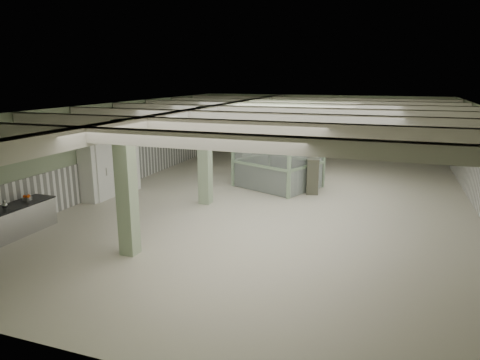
% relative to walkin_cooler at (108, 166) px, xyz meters
% --- Properties ---
extents(floor, '(20.00, 20.00, 0.00)m').
position_rel_walkin_cooler_xyz_m(floor, '(6.62, 1.24, -1.21)').
color(floor, beige).
rests_on(floor, ground).
extents(ceiling, '(14.00, 20.00, 0.02)m').
position_rel_walkin_cooler_xyz_m(ceiling, '(6.62, 1.24, 2.39)').
color(ceiling, silver).
rests_on(ceiling, wall_back).
extents(wall_back, '(14.00, 0.02, 3.60)m').
position_rel_walkin_cooler_xyz_m(wall_back, '(6.62, 11.24, 0.59)').
color(wall_back, '#92A281').
rests_on(wall_back, floor).
extents(wall_front, '(14.00, 0.02, 3.60)m').
position_rel_walkin_cooler_xyz_m(wall_front, '(6.62, -8.76, 0.59)').
color(wall_front, '#92A281').
rests_on(wall_front, floor).
extents(wall_left, '(0.02, 20.00, 3.60)m').
position_rel_walkin_cooler_xyz_m(wall_left, '(-0.38, 1.24, 0.59)').
color(wall_left, '#92A281').
rests_on(wall_left, floor).
extents(wainscot_left, '(0.05, 19.90, 1.50)m').
position_rel_walkin_cooler_xyz_m(wainscot_left, '(-0.35, 1.24, -0.46)').
color(wainscot_left, white).
rests_on(wainscot_left, floor).
extents(wainscot_back, '(13.90, 0.05, 1.50)m').
position_rel_walkin_cooler_xyz_m(wainscot_back, '(6.62, 11.21, -0.46)').
color(wainscot_back, white).
rests_on(wainscot_back, floor).
extents(girder, '(0.45, 19.90, 0.40)m').
position_rel_walkin_cooler_xyz_m(girder, '(4.12, 1.24, 2.17)').
color(girder, beige).
rests_on(girder, ceiling).
extents(beam_a, '(13.90, 0.35, 0.32)m').
position_rel_walkin_cooler_xyz_m(beam_a, '(6.62, -6.26, 2.21)').
color(beam_a, beige).
rests_on(beam_a, ceiling).
extents(beam_b, '(13.90, 0.35, 0.32)m').
position_rel_walkin_cooler_xyz_m(beam_b, '(6.62, -3.76, 2.21)').
color(beam_b, beige).
rests_on(beam_b, ceiling).
extents(beam_c, '(13.90, 0.35, 0.32)m').
position_rel_walkin_cooler_xyz_m(beam_c, '(6.62, -1.26, 2.21)').
color(beam_c, beige).
rests_on(beam_c, ceiling).
extents(beam_d, '(13.90, 0.35, 0.32)m').
position_rel_walkin_cooler_xyz_m(beam_d, '(6.62, 1.24, 2.21)').
color(beam_d, beige).
rests_on(beam_d, ceiling).
extents(beam_e, '(13.90, 0.35, 0.32)m').
position_rel_walkin_cooler_xyz_m(beam_e, '(6.62, 3.74, 2.21)').
color(beam_e, beige).
rests_on(beam_e, ceiling).
extents(beam_f, '(13.90, 0.35, 0.32)m').
position_rel_walkin_cooler_xyz_m(beam_f, '(6.62, 6.24, 2.21)').
color(beam_f, beige).
rests_on(beam_f, ceiling).
extents(beam_g, '(13.90, 0.35, 0.32)m').
position_rel_walkin_cooler_xyz_m(beam_g, '(6.62, 8.74, 2.21)').
color(beam_g, beige).
rests_on(beam_g, ceiling).
extents(column_a, '(0.42, 0.42, 3.60)m').
position_rel_walkin_cooler_xyz_m(column_a, '(4.12, -4.76, 0.59)').
color(column_a, '#A5BD98').
rests_on(column_a, floor).
extents(column_b, '(0.42, 0.42, 3.60)m').
position_rel_walkin_cooler_xyz_m(column_b, '(4.12, 0.24, 0.59)').
color(column_b, '#A5BD98').
rests_on(column_b, floor).
extents(column_c, '(0.42, 0.42, 3.60)m').
position_rel_walkin_cooler_xyz_m(column_c, '(4.12, 5.24, 0.59)').
color(column_c, '#A5BD98').
rests_on(column_c, floor).
extents(column_d, '(0.42, 0.42, 3.60)m').
position_rel_walkin_cooler_xyz_m(column_d, '(4.12, 9.24, 0.59)').
color(column_d, '#A5BD98').
rests_on(column_d, floor).
extents(pendant_front, '(0.44, 0.44, 0.22)m').
position_rel_walkin_cooler_xyz_m(pendant_front, '(7.12, -3.76, 1.84)').
color(pendant_front, '#313E2E').
rests_on(pendant_front, ceiling).
extents(pendant_mid, '(0.44, 0.44, 0.22)m').
position_rel_walkin_cooler_xyz_m(pendant_mid, '(7.12, 1.74, 1.84)').
color(pendant_mid, '#313E2E').
rests_on(pendant_mid, ceiling).
extents(pendant_back, '(0.44, 0.44, 0.22)m').
position_rel_walkin_cooler_xyz_m(pendant_back, '(7.12, 6.74, 1.84)').
color(pendant_back, '#313E2E').
rests_on(pendant_back, ceiling).
extents(pitcher_near, '(0.22, 0.24, 0.26)m').
position_rel_walkin_cooler_xyz_m(pitcher_near, '(0.06, -4.97, -0.18)').
color(pitcher_near, '#AEAEB3').
rests_on(pitcher_near, prep_counter).
extents(orange_bowl, '(0.35, 0.35, 0.10)m').
position_rel_walkin_cooler_xyz_m(orange_bowl, '(0.01, -4.09, -0.26)').
color(orange_bowl, '#B2B2B7').
rests_on(orange_bowl, prep_counter).
extents(walkin_cooler, '(0.90, 2.63, 2.41)m').
position_rel_walkin_cooler_xyz_m(walkin_cooler, '(0.00, 0.00, 0.00)').
color(walkin_cooler, white).
rests_on(walkin_cooler, floor).
extents(guard_booth, '(4.03, 3.77, 2.59)m').
position_rel_walkin_cooler_xyz_m(guard_booth, '(6.05, 3.56, 0.55)').
color(guard_booth, '#96B490').
rests_on(guard_booth, floor).
extents(filing_cabinet, '(0.61, 0.76, 1.44)m').
position_rel_walkin_cooler_xyz_m(filing_cabinet, '(7.64, 2.98, -0.48)').
color(filing_cabinet, '#58584A').
rests_on(filing_cabinet, floor).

